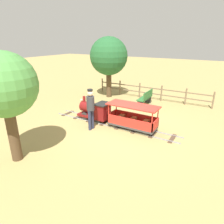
% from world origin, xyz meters
% --- Properties ---
extents(ground_plane, '(60.00, 60.00, 0.00)m').
position_xyz_m(ground_plane, '(0.00, 0.00, 0.00)').
color(ground_plane, '#A38C51').
extents(track, '(0.72, 5.70, 0.04)m').
position_xyz_m(track, '(0.00, 0.45, 0.02)').
color(track, gray).
rests_on(track, ground_plane).
extents(locomotive, '(0.68, 1.44, 0.97)m').
position_xyz_m(locomotive, '(0.00, 1.31, 0.48)').
color(locomotive, maroon).
rests_on(locomotive, ground_plane).
extents(passenger_car, '(0.78, 2.00, 0.97)m').
position_xyz_m(passenger_car, '(0.00, -0.45, 0.42)').
color(passenger_car, '#3F3F3F').
rests_on(passenger_car, ground_plane).
extents(conductor_person, '(0.30, 0.30, 1.62)m').
position_xyz_m(conductor_person, '(-0.81, 0.94, 0.96)').
color(conductor_person, '#282D47').
rests_on(conductor_person, ground_plane).
extents(park_bench, '(1.31, 0.43, 0.82)m').
position_xyz_m(park_bench, '(3.04, 0.23, 0.42)').
color(park_bench, '#2D6B33').
rests_on(park_bench, ground_plane).
extents(oak_tree_near, '(1.75, 1.75, 3.13)m').
position_xyz_m(oak_tree_near, '(-3.64, 1.57, 2.21)').
color(oak_tree_near, '#4C3823').
rests_on(oak_tree_near, ground_plane).
extents(oak_tree_far, '(2.18, 2.18, 3.51)m').
position_xyz_m(oak_tree_far, '(3.54, 2.81, 2.40)').
color(oak_tree_far, '#4C3823').
rests_on(oak_tree_far, ground_plane).
extents(fence_section, '(0.08, 6.78, 0.90)m').
position_xyz_m(fence_section, '(4.30, 0.45, 0.48)').
color(fence_section, '#756047').
rests_on(fence_section, ground_plane).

